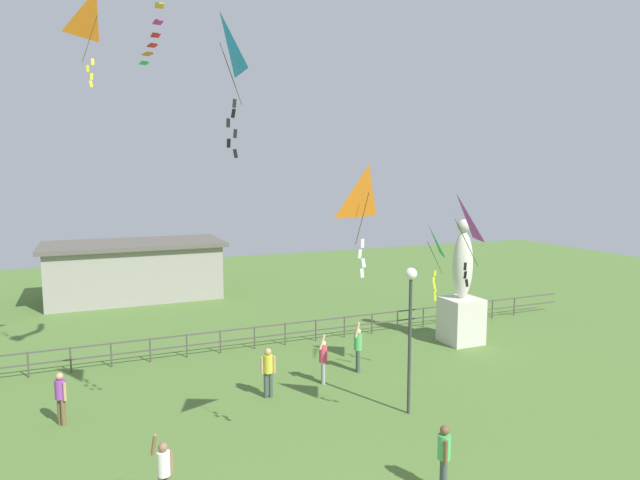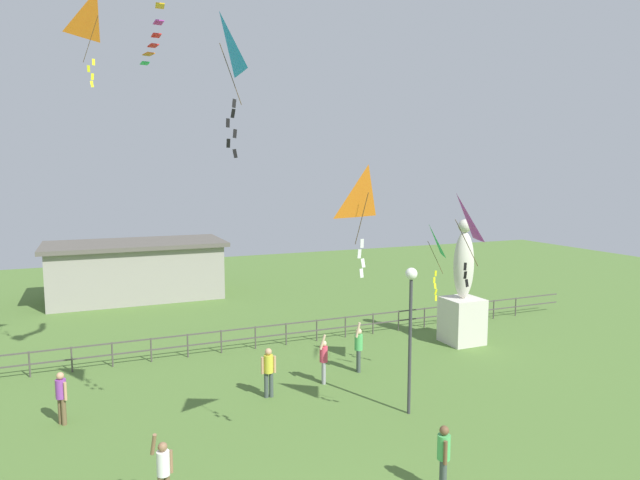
# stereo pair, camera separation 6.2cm
# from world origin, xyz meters

# --- Properties ---
(statue_monument) EXTENTS (1.52, 1.52, 5.34)m
(statue_monument) POSITION_xyz_m (9.86, 11.36, 1.80)
(statue_monument) COLOR beige
(statue_monument) RESTS_ON ground_plane
(lamppost) EXTENTS (0.36, 0.36, 4.48)m
(lamppost) POSITION_xyz_m (3.95, 6.17, 3.25)
(lamppost) COLOR #38383D
(lamppost) RESTS_ON ground_plane
(person_0) EXTENTS (0.48, 0.29, 1.76)m
(person_0) POSITION_xyz_m (-3.48, 4.16, 0.88)
(person_0) COLOR brown
(person_0) RESTS_ON ground_plane
(person_1) EXTENTS (0.33, 0.39, 1.56)m
(person_1) POSITION_xyz_m (-5.69, 9.45, 0.90)
(person_1) COLOR brown
(person_1) RESTS_ON ground_plane
(person_2) EXTENTS (0.37, 0.46, 1.79)m
(person_2) POSITION_xyz_m (2.53, 9.40, 0.90)
(person_2) COLOR #99999E
(person_2) RESTS_ON ground_plane
(person_3) EXTENTS (0.49, 0.30, 1.64)m
(person_3) POSITION_xyz_m (0.41, 8.99, 0.94)
(person_3) COLOR #3F4C47
(person_3) RESTS_ON ground_plane
(person_4) EXTENTS (0.38, 0.48, 1.91)m
(person_4) POSITION_xyz_m (4.16, 9.95, 0.96)
(person_4) COLOR #3F4C47
(person_4) RESTS_ON ground_plane
(person_5) EXTENTS (0.29, 0.44, 1.59)m
(person_5) POSITION_xyz_m (2.43, 2.29, 0.91)
(person_5) COLOR #3F4C47
(person_5) RESTS_ON ground_plane
(kite_0) EXTENTS (1.07, 0.73, 2.46)m
(kite_0) POSITION_xyz_m (0.83, 3.04, 6.75)
(kite_0) COLOR orange
(kite_1) EXTENTS (0.94, 1.04, 2.67)m
(kite_1) POSITION_xyz_m (5.96, 8.29, 4.85)
(kite_1) COLOR #1EB759
(kite_2) EXTENTS (0.99, 0.90, 2.32)m
(kite_2) POSITION_xyz_m (3.69, 3.77, 6.02)
(kite_2) COLOR #B22DB2
(kite_3) EXTENTS (0.72, 0.94, 3.10)m
(kite_3) POSITION_xyz_m (-1.92, 4.72, 9.91)
(kite_3) COLOR #198CD1
(kite_4) EXTENTS (1.22, 1.22, 2.73)m
(kite_4) POSITION_xyz_m (-4.21, 10.76, 11.84)
(kite_4) COLOR orange
(waterfront_railing) EXTENTS (36.02, 0.06, 0.95)m
(waterfront_railing) POSITION_xyz_m (-0.44, 14.00, 0.62)
(waterfront_railing) COLOR #4C4742
(waterfront_railing) RESTS_ON ground_plane
(pavilion_building) EXTENTS (10.04, 5.19, 3.32)m
(pavilion_building) POSITION_xyz_m (-2.33, 26.00, 1.68)
(pavilion_building) COLOR gray
(pavilion_building) RESTS_ON ground_plane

